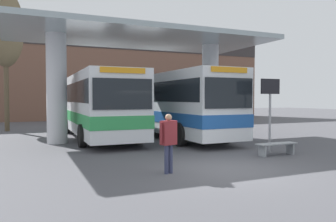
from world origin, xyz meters
The scene contains 9 objects.
ground_plane centered at (0.00, 0.00, 0.00)m, with size 100.00×100.00×0.00m, color #4C4C51.
townhouse_backdrop centered at (0.00, 24.42, 5.44)m, with size 40.00×0.58×9.34m.
station_canopy centered at (0.00, 8.01, 4.47)m, with size 13.39×6.35×5.43m.
transit_bus_left_bay centered at (-2.00, 9.49, 1.88)m, with size 2.91×10.77×3.38m.
transit_bus_center_bay centered at (1.91, 8.12, 1.91)m, with size 2.87×10.68×3.43m.
waiting_bench_near_pillar centered at (3.08, 1.26, 0.34)m, with size 1.66×0.44×0.46m.
info_sign_platform centered at (3.40, 2.02, 2.08)m, with size 0.90×0.09×2.91m.
pedestrian_waiting centered at (-1.83, 0.13, 1.04)m, with size 0.62×0.36×1.70m.
poplar_tree_behind_left centered at (-6.71, 15.36, 6.58)m, with size 2.26×2.26×9.14m.
Camera 1 is at (-5.49, -8.33, 2.14)m, focal length 35.00 mm.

